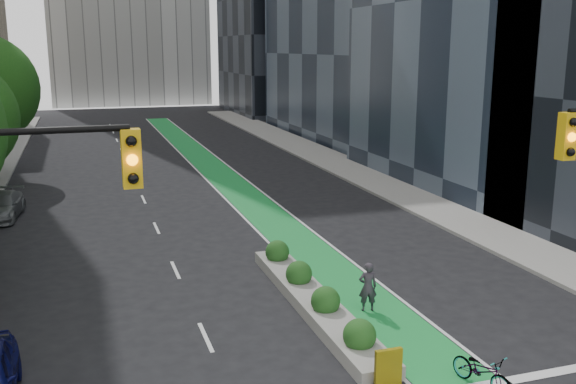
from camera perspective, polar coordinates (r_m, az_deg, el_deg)
sidewalk_right at (r=40.76m, az=7.55°, el=1.19°), size 3.60×90.00×0.15m
bike_lane_paint at (r=42.66m, az=-6.14°, el=1.65°), size 2.20×70.00×0.01m
median_planter at (r=20.76m, az=2.30°, el=-9.32°), size 1.20×10.26×1.10m
bicycle at (r=16.94m, az=16.84°, el=-14.93°), size 1.09×1.84×0.91m
cyclist at (r=20.54m, az=7.10°, el=-8.37°), size 0.65×0.49×1.61m
parked_car_left_far at (r=34.22m, az=-24.11°, el=-1.14°), size 2.15×4.37×1.22m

